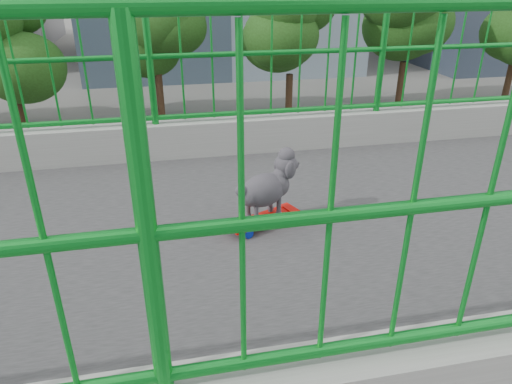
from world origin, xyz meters
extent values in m
cube|color=black|center=(-13.00, 0.00, 0.01)|extent=(18.00, 90.00, 0.02)
cylinder|color=black|center=(-25.80, -4.00, 1.36)|extent=(0.44, 0.44, 2.73)
ellipsoid|color=#1B3C10|center=(-25.80, -4.00, 4.51)|extent=(4.20, 4.20, 3.57)
cylinder|color=black|center=(-26.20, 4.00, 1.43)|extent=(0.44, 0.44, 2.87)
ellipsoid|color=#1B3C10|center=(-26.20, 4.00, 4.82)|extent=(4.60, 4.60, 3.91)
cylinder|color=black|center=(-25.60, 12.00, 1.33)|extent=(0.44, 0.44, 2.66)
ellipsoid|color=#1B3C10|center=(-25.60, 12.00, 4.36)|extent=(4.00, 4.00, 3.40)
cylinder|color=black|center=(-26.30, 20.00, 1.50)|extent=(0.44, 0.44, 3.01)
ellipsoid|color=#1B3C10|center=(-26.30, 20.00, 5.13)|extent=(5.00, 5.00, 4.25)
cylinder|color=black|center=(-25.90, 28.00, 1.38)|extent=(0.44, 0.44, 2.77)
cube|color=red|center=(-0.03, 4.63, 7.06)|extent=(0.32, 0.50, 0.02)
cube|color=#99999E|center=(0.04, 4.49, 7.04)|extent=(0.09, 0.06, 0.02)
cylinder|color=#0721A6|center=(-0.02, 4.46, 7.03)|extent=(0.05, 0.06, 0.06)
sphere|color=yellow|center=(-0.02, 4.46, 7.03)|extent=(0.02, 0.02, 0.02)
cylinder|color=#0721A6|center=(0.09, 4.51, 7.03)|extent=(0.05, 0.06, 0.06)
sphere|color=yellow|center=(0.09, 4.51, 7.03)|extent=(0.02, 0.02, 0.02)
cube|color=#99999E|center=(-0.09, 4.77, 7.04)|extent=(0.09, 0.06, 0.02)
cylinder|color=#0721A6|center=(-0.14, 4.75, 7.03)|extent=(0.05, 0.06, 0.06)
sphere|color=yellow|center=(-0.14, 4.75, 7.03)|extent=(0.02, 0.02, 0.02)
cylinder|color=#0721A6|center=(-0.03, 4.80, 7.03)|extent=(0.05, 0.06, 0.06)
sphere|color=yellow|center=(-0.03, 4.80, 7.03)|extent=(0.02, 0.02, 0.02)
ellipsoid|color=#28262A|center=(-0.03, 4.63, 7.26)|extent=(0.30, 0.36, 0.21)
sphere|color=#28262A|center=(-0.09, 4.79, 7.39)|extent=(0.14, 0.14, 0.14)
sphere|color=black|center=(-0.13, 4.87, 7.37)|extent=(0.02, 0.02, 0.02)
sphere|color=#28262A|center=(0.04, 4.48, 7.29)|extent=(0.07, 0.07, 0.07)
cylinder|color=#28262A|center=(-0.10, 4.69, 7.13)|extent=(0.03, 0.03, 0.13)
cylinder|color=#28262A|center=(-0.02, 4.73, 7.13)|extent=(0.03, 0.03, 0.13)
cylinder|color=#28262A|center=(-0.03, 4.53, 7.13)|extent=(0.03, 0.03, 0.13)
cylinder|color=#28262A|center=(0.05, 4.57, 7.13)|extent=(0.03, 0.03, 0.13)
imported|color=red|center=(-12.40, 12.41, 0.80)|extent=(2.65, 5.75, 1.60)
imported|color=silver|center=(-15.60, 0.40, 0.68)|extent=(1.92, 4.71, 1.37)
imported|color=silver|center=(-6.00, 9.55, 0.77)|extent=(1.63, 4.69, 1.54)
camera|label=1|loc=(2.47, 4.07, 8.47)|focal=32.50mm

